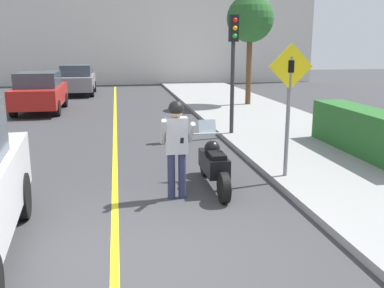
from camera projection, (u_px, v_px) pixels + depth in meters
The scene contains 12 objects.
ground_plane at pixel (159, 254), 5.84m from camera, with size 80.00×80.00×0.00m, color #38383A.
sidewalk_curb at pixel (338, 159), 10.47m from camera, with size 4.40×44.00×0.14m.
road_center_line at pixel (115, 151), 11.50m from camera, with size 0.12×36.00×0.01m.
building_backdrop at pixel (121, 19), 29.76m from camera, with size 28.00×1.20×8.96m.
motorcycle at pixel (214, 164), 8.46m from camera, with size 0.62×2.23×1.27m.
person_biker at pixel (176, 139), 7.72m from camera, with size 0.59×0.49×1.83m.
crossing_sign at pixel (289, 98), 8.53m from camera, with size 0.91×0.08×2.69m.
traffic_light at pixel (233, 52), 12.60m from camera, with size 0.26×0.30×3.50m.
hedge_row at pixel (368, 132), 10.57m from camera, with size 0.90×4.29×1.08m.
street_tree at pixel (250, 19), 18.65m from camera, with size 2.06×2.06×4.79m.
parked_car_red at pixel (40, 92), 17.91m from camera, with size 1.88×4.20×1.68m.
parked_car_grey at pixel (77, 79), 24.08m from camera, with size 1.88×4.20×1.68m.
Camera 1 is at (-0.48, -5.34, 2.81)m, focal length 40.00 mm.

